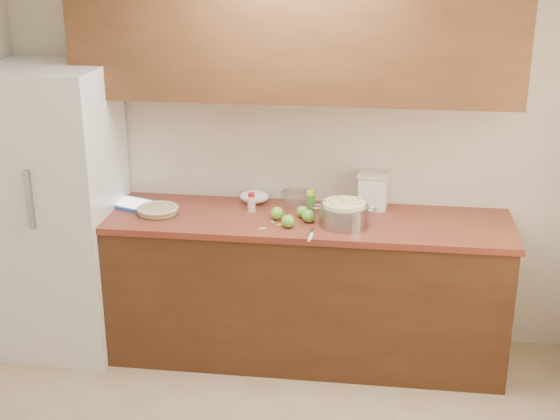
# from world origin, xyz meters

# --- Properties ---
(room_shell) EXTENTS (3.60, 3.60, 3.60)m
(room_shell) POSITION_xyz_m (0.00, 0.00, 1.30)
(room_shell) COLOR tan
(room_shell) RESTS_ON ground
(counter_run) EXTENTS (2.64, 0.68, 0.92)m
(counter_run) POSITION_xyz_m (0.00, 1.48, 0.46)
(counter_run) COLOR #462913
(counter_run) RESTS_ON ground
(upper_cabinets) EXTENTS (2.60, 0.34, 0.70)m
(upper_cabinets) POSITION_xyz_m (0.00, 1.63, 1.95)
(upper_cabinets) COLOR brown
(upper_cabinets) RESTS_ON room_shell
(fridge) EXTENTS (0.70, 0.70, 1.80)m
(fridge) POSITION_xyz_m (-1.44, 1.44, 0.90)
(fridge) COLOR silver
(fridge) RESTS_ON ground
(pie) EXTENTS (0.26, 0.26, 0.04)m
(pie) POSITION_xyz_m (-0.80, 1.43, 0.94)
(pie) COLOR silver
(pie) RESTS_ON counter_run
(colander) EXTENTS (0.38, 0.28, 0.14)m
(colander) POSITION_xyz_m (0.33, 1.38, 0.99)
(colander) COLOR gray
(colander) RESTS_ON counter_run
(flour_canister) EXTENTS (0.20, 0.20, 0.22)m
(flour_canister) POSITION_xyz_m (0.49, 1.72, 1.03)
(flour_canister) COLOR white
(flour_canister) RESTS_ON counter_run
(tablet) EXTENTS (0.34, 0.30, 0.02)m
(tablet) POSITION_xyz_m (-1.01, 1.55, 0.93)
(tablet) COLOR #2457AF
(tablet) RESTS_ON counter_run
(paring_knife) EXTENTS (0.04, 0.21, 0.02)m
(paring_knife) POSITION_xyz_m (0.15, 1.16, 0.93)
(paring_knife) COLOR gray
(paring_knife) RESTS_ON counter_run
(lemon_bottle) EXTENTS (0.05, 0.05, 0.14)m
(lemon_bottle) POSITION_xyz_m (0.12, 1.56, 0.99)
(lemon_bottle) COLOR #4C8C38
(lemon_bottle) RESTS_ON counter_run
(cinnamon_shaker) EXTENTS (0.05, 0.05, 0.12)m
(cinnamon_shaker) POSITION_xyz_m (-0.25, 1.54, 0.98)
(cinnamon_shaker) COLOR beige
(cinnamon_shaker) RESTS_ON counter_run
(vanilla_bottle) EXTENTS (0.03, 0.03, 0.09)m
(vanilla_bottle) POSITION_xyz_m (0.24, 1.56, 0.96)
(vanilla_bottle) COLOR black
(vanilla_bottle) RESTS_ON counter_run
(mixing_bowl) EXTENTS (0.22, 0.22, 0.08)m
(mixing_bowl) POSITION_xyz_m (0.02, 1.71, 0.96)
(mixing_bowl) COLOR silver
(mixing_bowl) RESTS_ON counter_run
(paper_towel) EXTENTS (0.20, 0.17, 0.08)m
(paper_towel) POSITION_xyz_m (-0.25, 1.70, 0.96)
(paper_towel) COLOR white
(paper_towel) RESTS_ON counter_run
(apple_left) EXTENTS (0.08, 0.08, 0.09)m
(apple_left) POSITION_xyz_m (-0.07, 1.43, 0.96)
(apple_left) COLOR #6CB032
(apple_left) RESTS_ON counter_run
(apple_center) EXTENTS (0.07, 0.07, 0.09)m
(apple_center) POSITION_xyz_m (0.08, 1.48, 0.96)
(apple_center) COLOR #6CB032
(apple_center) RESTS_ON counter_run
(apple_front) EXTENTS (0.08, 0.08, 0.09)m
(apple_front) POSITION_xyz_m (0.01, 1.30, 0.96)
(apple_front) COLOR #6CB032
(apple_front) RESTS_ON counter_run
(apple_extra) EXTENTS (0.08, 0.08, 0.09)m
(apple_extra) POSITION_xyz_m (0.12, 1.40, 0.96)
(apple_extra) COLOR #6CB032
(apple_extra) RESTS_ON counter_run
(peel_a) EXTENTS (0.05, 0.04, 0.00)m
(peel_a) POSITION_xyz_m (-0.04, 1.34, 0.92)
(peel_a) COLOR #8FB156
(peel_a) RESTS_ON counter_run
(peel_b) EXTENTS (0.05, 0.05, 0.00)m
(peel_b) POSITION_xyz_m (-0.13, 1.26, 0.92)
(peel_b) COLOR #8FB156
(peel_b) RESTS_ON counter_run
(peel_c) EXTENTS (0.02, 0.04, 0.00)m
(peel_c) POSITION_xyz_m (-0.01, 1.39, 0.92)
(peel_c) COLOR #8FB156
(peel_c) RESTS_ON counter_run
(peel_d) EXTENTS (0.03, 0.04, 0.00)m
(peel_d) POSITION_xyz_m (-0.09, 1.37, 0.92)
(peel_d) COLOR #8FB156
(peel_d) RESTS_ON counter_run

